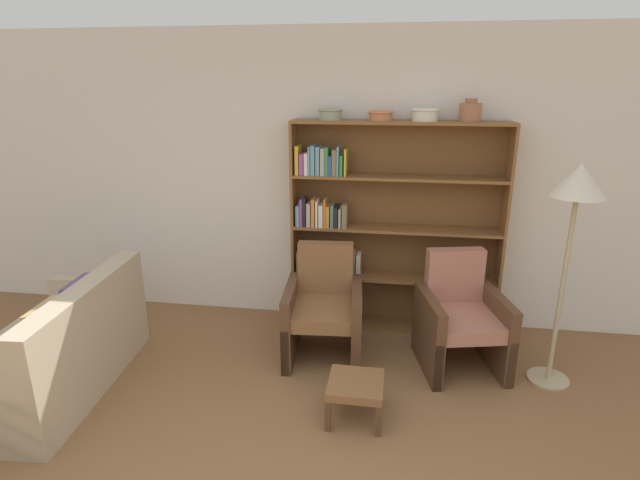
{
  "coord_description": "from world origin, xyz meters",
  "views": [
    {
      "loc": [
        0.44,
        -1.78,
        2.28
      ],
      "look_at": [
        -0.19,
        2.33,
        0.95
      ],
      "focal_mm": 28.0,
      "sensor_mm": 36.0,
      "label": 1
    }
  ],
  "objects_px": {
    "bowl_copper": "(330,113)",
    "floor_lamp": "(577,196)",
    "vase_tall": "(470,112)",
    "bowl_stoneware": "(381,115)",
    "armchair_cushioned": "(460,319)",
    "footstool": "(356,387)",
    "couch": "(58,352)",
    "armchair_leather": "(324,309)",
    "bowl_slate": "(425,114)",
    "bookshelf": "(374,232)"
  },
  "relations": [
    {
      "from": "bookshelf",
      "to": "bowl_slate",
      "type": "xyz_separation_m",
      "value": [
        0.4,
        -0.02,
        1.07
      ]
    },
    {
      "from": "couch",
      "to": "armchair_cushioned",
      "type": "relative_size",
      "value": 1.75
    },
    {
      "from": "bowl_copper",
      "to": "floor_lamp",
      "type": "bearing_deg",
      "value": -21.72
    },
    {
      "from": "couch",
      "to": "bowl_copper",
      "type": "bearing_deg",
      "value": -57.65
    },
    {
      "from": "vase_tall",
      "to": "floor_lamp",
      "type": "distance_m",
      "value": 1.14
    },
    {
      "from": "vase_tall",
      "to": "armchair_leather",
      "type": "xyz_separation_m",
      "value": [
        -1.15,
        -0.6,
        -1.62
      ]
    },
    {
      "from": "vase_tall",
      "to": "footstool",
      "type": "bearing_deg",
      "value": -119.1
    },
    {
      "from": "footstool",
      "to": "bookshelf",
      "type": "bearing_deg",
      "value": 88.75
    },
    {
      "from": "bowl_slate",
      "to": "vase_tall",
      "type": "height_order",
      "value": "vase_tall"
    },
    {
      "from": "bowl_stoneware",
      "to": "bowl_slate",
      "type": "height_order",
      "value": "bowl_slate"
    },
    {
      "from": "bowl_slate",
      "to": "floor_lamp",
      "type": "distance_m",
      "value": 1.39
    },
    {
      "from": "bowl_stoneware",
      "to": "armchair_cushioned",
      "type": "height_order",
      "value": "bowl_stoneware"
    },
    {
      "from": "bookshelf",
      "to": "footstool",
      "type": "bearing_deg",
      "value": -91.25
    },
    {
      "from": "bowl_stoneware",
      "to": "floor_lamp",
      "type": "distance_m",
      "value": 1.69
    },
    {
      "from": "bowl_stoneware",
      "to": "floor_lamp",
      "type": "height_order",
      "value": "bowl_stoneware"
    },
    {
      "from": "bowl_copper",
      "to": "floor_lamp",
      "type": "xyz_separation_m",
      "value": [
        1.87,
        -0.74,
        -0.51
      ]
    },
    {
      "from": "bowl_copper",
      "to": "bowl_slate",
      "type": "bearing_deg",
      "value": 0.0
    },
    {
      "from": "bowl_stoneware",
      "to": "armchair_cushioned",
      "type": "bearing_deg",
      "value": -39.47
    },
    {
      "from": "armchair_cushioned",
      "to": "footstool",
      "type": "bearing_deg",
      "value": 34.01
    },
    {
      "from": "bowl_stoneware",
      "to": "armchair_leather",
      "type": "relative_size",
      "value": 0.24
    },
    {
      "from": "bowl_slate",
      "to": "bowl_stoneware",
      "type": "bearing_deg",
      "value": 180.0
    },
    {
      "from": "bowl_slate",
      "to": "armchair_cushioned",
      "type": "bearing_deg",
      "value": -59.32
    },
    {
      "from": "couch",
      "to": "bowl_stoneware",
      "type": "bearing_deg",
      "value": -63.13
    },
    {
      "from": "armchair_leather",
      "to": "footstool",
      "type": "xyz_separation_m",
      "value": [
        0.35,
        -0.84,
        -0.17
      ]
    },
    {
      "from": "armchair_cushioned",
      "to": "floor_lamp",
      "type": "height_order",
      "value": "floor_lamp"
    },
    {
      "from": "bookshelf",
      "to": "bowl_copper",
      "type": "relative_size",
      "value": 9.04
    },
    {
      "from": "bowl_slate",
      "to": "armchair_cushioned",
      "type": "relative_size",
      "value": 0.26
    },
    {
      "from": "bowl_slate",
      "to": "floor_lamp",
      "type": "relative_size",
      "value": 0.14
    },
    {
      "from": "vase_tall",
      "to": "armchair_leather",
      "type": "distance_m",
      "value": 2.07
    },
    {
      "from": "bowl_copper",
      "to": "couch",
      "type": "bearing_deg",
      "value": -143.27
    },
    {
      "from": "bowl_copper",
      "to": "bookshelf",
      "type": "bearing_deg",
      "value": 2.26
    },
    {
      "from": "couch",
      "to": "floor_lamp",
      "type": "height_order",
      "value": "floor_lamp"
    },
    {
      "from": "bowl_stoneware",
      "to": "couch",
      "type": "height_order",
      "value": "bowl_stoneware"
    },
    {
      "from": "bookshelf",
      "to": "bowl_slate",
      "type": "relative_size",
      "value": 8.08
    },
    {
      "from": "armchair_leather",
      "to": "bookshelf",
      "type": "bearing_deg",
      "value": -125.98
    },
    {
      "from": "bowl_slate",
      "to": "footstool",
      "type": "relative_size",
      "value": 0.63
    },
    {
      "from": "bowl_stoneware",
      "to": "vase_tall",
      "type": "height_order",
      "value": "vase_tall"
    },
    {
      "from": "vase_tall",
      "to": "floor_lamp",
      "type": "xyz_separation_m",
      "value": [
        0.68,
        -0.74,
        -0.53
      ]
    },
    {
      "from": "bowl_copper",
      "to": "bowl_slate",
      "type": "xyz_separation_m",
      "value": [
        0.81,
        0.0,
        0.0
      ]
    },
    {
      "from": "bowl_stoneware",
      "to": "vase_tall",
      "type": "xyz_separation_m",
      "value": [
        0.75,
        -0.0,
        0.03
      ]
    },
    {
      "from": "couch",
      "to": "bookshelf",
      "type": "bearing_deg",
      "value": -62.58
    },
    {
      "from": "vase_tall",
      "to": "bowl_copper",
      "type": "bearing_deg",
      "value": 180.0
    },
    {
      "from": "armchair_leather",
      "to": "armchair_cushioned",
      "type": "xyz_separation_m",
      "value": [
        1.14,
        -0.0,
        0.0
      ]
    },
    {
      "from": "bowl_copper",
      "to": "floor_lamp",
      "type": "height_order",
      "value": "bowl_copper"
    },
    {
      "from": "bowl_copper",
      "to": "bowl_stoneware",
      "type": "height_order",
      "value": "bowl_copper"
    },
    {
      "from": "bowl_stoneware",
      "to": "couch",
      "type": "xyz_separation_m",
      "value": [
        -2.34,
        -1.42,
        -1.69
      ]
    },
    {
      "from": "bowl_stoneware",
      "to": "vase_tall",
      "type": "bearing_deg",
      "value": -0.0
    },
    {
      "from": "bookshelf",
      "to": "footstool",
      "type": "xyz_separation_m",
      "value": [
        -0.03,
        -1.46,
        -0.7
      ]
    },
    {
      "from": "bookshelf",
      "to": "armchair_cushioned",
      "type": "relative_size",
      "value": 2.07
    },
    {
      "from": "armchair_cushioned",
      "to": "vase_tall",
      "type": "bearing_deg",
      "value": -103.96
    }
  ]
}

